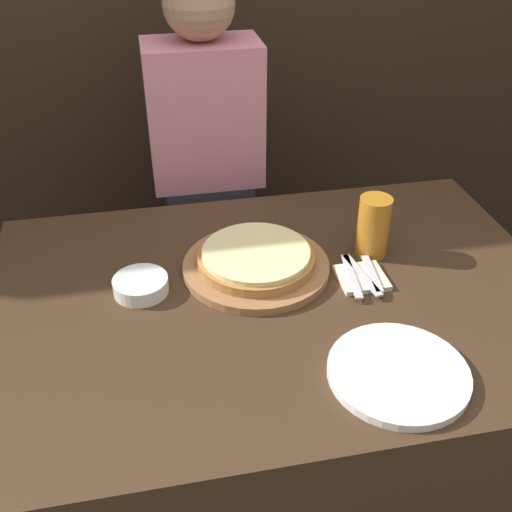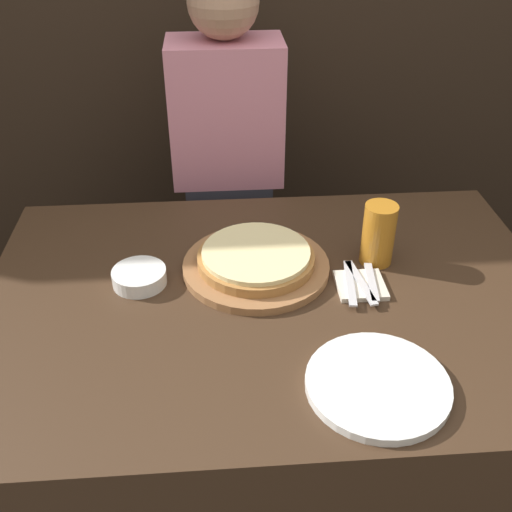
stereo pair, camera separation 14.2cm
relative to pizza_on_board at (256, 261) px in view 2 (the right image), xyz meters
The scene contains 11 objects.
ground_plane 0.79m from the pizza_on_board, 74.14° to the right, with size 12.00×12.00×0.00m, color #38332D.
dining_table 0.42m from the pizza_on_board, 74.14° to the right, with size 1.32×0.91×0.76m.
pizza_on_board is the anchor object (origin of this frame).
beer_glass 0.30m from the pizza_on_board, ahead, with size 0.08×0.08×0.15m.
dinner_plate 0.45m from the pizza_on_board, 63.55° to the right, with size 0.27×0.27×0.02m.
side_bowl 0.28m from the pizza_on_board, behind, with size 0.13×0.13×0.04m.
napkin_stack 0.25m from the pizza_on_board, 20.53° to the right, with size 0.11×0.11×0.01m.
fork 0.23m from the pizza_on_board, 22.74° to the right, with size 0.04×0.17×0.00m.
dinner_knife 0.25m from the pizza_on_board, 20.53° to the right, with size 0.04×0.17×0.00m.
spoon 0.27m from the pizza_on_board, 18.70° to the right, with size 0.03×0.15×0.00m.
diner_person 0.56m from the pizza_on_board, 94.96° to the left, with size 0.33×0.20×1.36m.
Camera 2 is at (-0.12, -1.07, 1.60)m, focal length 42.00 mm.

